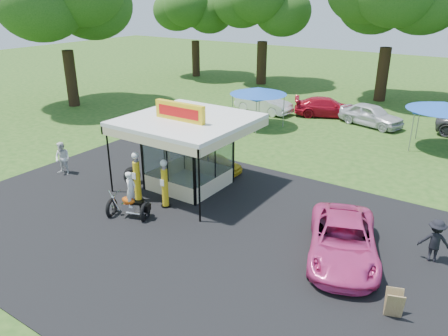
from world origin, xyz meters
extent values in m
plane|color=#234A17|center=(0.00, 0.00, 0.00)|extent=(120.00, 120.00, 0.00)
cube|color=black|center=(0.00, 2.00, 0.02)|extent=(20.00, 14.00, 0.04)
cube|color=white|center=(-2.00, 5.00, 0.03)|extent=(3.00, 3.00, 0.06)
cube|color=white|center=(-2.00, 5.00, 3.29)|extent=(5.40, 5.40, 0.18)
cube|color=yellow|center=(-2.00, 4.50, 3.78)|extent=(2.60, 0.25, 0.80)
cube|color=red|center=(-2.00, 4.37, 3.78)|extent=(2.21, 0.02, 0.45)
cylinder|color=black|center=(-4.55, 2.45, 1.60)|extent=(0.08, 0.08, 3.20)
cylinder|color=black|center=(0.55, 2.45, 1.60)|extent=(0.08, 0.08, 3.20)
cylinder|color=black|center=(-2.89, 2.47, 0.05)|extent=(0.43, 0.43, 0.10)
cylinder|color=yellow|center=(-2.89, 2.47, 0.98)|extent=(0.29, 0.29, 1.76)
cylinder|color=silver|center=(-2.89, 2.47, 1.96)|extent=(0.20, 0.20, 0.20)
sphere|color=white|center=(-2.89, 2.47, 2.16)|extent=(0.31, 0.31, 0.31)
cube|color=white|center=(-2.89, 2.30, 1.27)|extent=(0.22, 0.02, 0.29)
cylinder|color=black|center=(-1.49, 2.70, 0.05)|extent=(0.41, 0.41, 0.09)
cylinder|color=yellow|center=(-1.49, 2.70, 0.93)|extent=(0.28, 0.28, 1.68)
cylinder|color=silver|center=(-1.49, 2.70, 1.86)|extent=(0.19, 0.19, 0.19)
sphere|color=white|center=(-1.49, 2.70, 2.05)|extent=(0.30, 0.30, 0.30)
cube|color=white|center=(-1.49, 2.53, 1.21)|extent=(0.20, 0.02, 0.28)
torus|color=black|center=(-2.86, 0.88, 0.34)|extent=(0.44, 0.85, 0.84)
torus|color=black|center=(-1.44, 1.39, 0.34)|extent=(0.44, 0.85, 0.84)
cube|color=silver|center=(-2.10, 1.15, 0.50)|extent=(0.61, 0.45, 0.30)
ellipsoid|color=#D7540F|center=(-2.10, 1.15, 0.78)|extent=(0.64, 0.36, 0.30)
cube|color=black|center=(-1.77, 1.27, 0.72)|extent=(0.61, 0.43, 0.10)
cube|color=black|center=(-1.42, 1.40, 0.55)|extent=(0.45, 0.44, 0.28)
cylinder|color=silver|center=(-2.72, 0.93, 0.70)|extent=(0.44, 0.21, 0.89)
cylinder|color=silver|center=(-2.57, 0.98, 1.05)|extent=(0.25, 0.58, 0.05)
sphere|color=silver|center=(-2.73, 0.92, 0.85)|extent=(0.16, 0.16, 0.16)
imported|color=white|center=(-1.96, 1.20, 1.30)|extent=(0.53, 0.64, 1.50)
torus|color=black|center=(-4.42, 3.61, 0.40)|extent=(0.87, 0.75, 0.83)
torus|color=black|center=(-4.57, 3.78, 0.40)|extent=(0.88, 0.82, 0.83)
cube|color=#593819|center=(8.45, 1.01, 0.44)|extent=(0.53, 0.37, 0.87)
cube|color=#593819|center=(8.45, 1.22, 0.44)|extent=(0.53, 0.37, 0.87)
imported|color=yellow|center=(-2.00, 7.20, 0.48)|extent=(2.82, 1.13, 0.96)
imported|color=#DC3B88|center=(6.17, 3.23, 0.68)|extent=(3.87, 5.40, 1.37)
imported|color=white|center=(-8.22, 2.59, 0.85)|extent=(0.94, 0.80, 1.70)
imported|color=black|center=(8.83, 4.76, 0.80)|extent=(1.14, 0.81, 1.60)
imported|color=white|center=(-5.85, 19.03, 0.75)|extent=(4.64, 1.93, 1.49)
imported|color=#AD0D1F|center=(-1.38, 20.72, 0.69)|extent=(5.16, 3.76, 1.39)
imported|color=silver|center=(2.07, 20.08, 0.76)|extent=(4.77, 2.93, 1.52)
cylinder|color=gray|center=(-5.61, 16.83, 1.07)|extent=(0.05, 0.05, 2.14)
cylinder|color=gray|center=(-3.13, 16.83, 1.07)|extent=(0.05, 0.05, 2.14)
cylinder|color=gray|center=(-5.61, 14.35, 1.07)|extent=(0.05, 0.05, 2.14)
cylinder|color=gray|center=(-3.13, 14.35, 1.07)|extent=(0.05, 0.05, 2.14)
cube|color=#1A4CAE|center=(-4.37, 15.59, 2.20)|extent=(2.68, 2.68, 0.11)
cone|color=#1A4CAE|center=(-4.37, 15.59, 2.47)|extent=(3.86, 3.86, 0.45)
cylinder|color=gray|center=(5.45, 18.78, 1.13)|extent=(0.06, 0.06, 2.25)
cylinder|color=gray|center=(5.45, 16.17, 1.13)|extent=(0.06, 0.06, 2.25)
cube|color=#1A4CAE|center=(6.76, 17.47, 2.31)|extent=(2.81, 2.81, 0.11)
cone|color=#1A4CAE|center=(6.76, 17.47, 2.60)|extent=(4.05, 4.05, 0.47)
cylinder|color=black|center=(-19.71, 28.63, 1.88)|extent=(0.85, 0.85, 3.76)
ellipsoid|color=#1C4714|center=(-19.71, 28.63, 6.72)|extent=(8.88, 8.88, 7.61)
cylinder|color=black|center=(-11.58, 28.79, 2.08)|extent=(0.98, 0.98, 4.15)
ellipsoid|color=#1C4714|center=(-11.58, 28.79, 7.37)|extent=(9.64, 9.64, 8.26)
cylinder|color=black|center=(0.43, 28.08, 2.22)|extent=(0.95, 0.95, 4.44)
ellipsoid|color=#1C4714|center=(0.43, 28.08, 7.99)|extent=(10.65, 10.65, 9.13)
cylinder|color=black|center=(-19.74, 12.29, 2.21)|extent=(0.88, 0.88, 4.42)
camera|label=1|loc=(10.06, -9.87, 8.67)|focal=35.00mm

